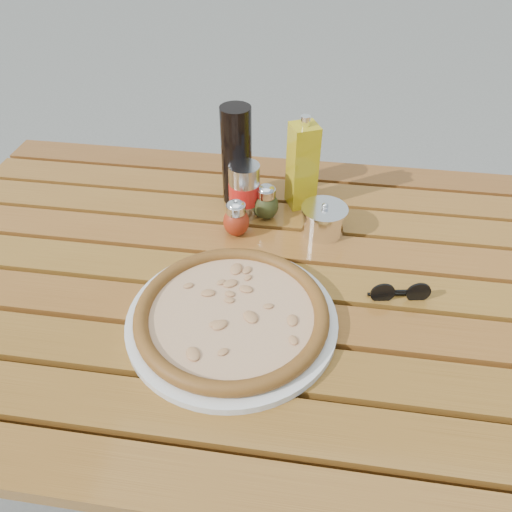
# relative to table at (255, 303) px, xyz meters

# --- Properties ---
(ground) EXTENTS (60.00, 60.00, 0.00)m
(ground) POSITION_rel_table_xyz_m (0.00, 0.00, -0.67)
(ground) COLOR #62615D
(ground) RESTS_ON ground
(table) EXTENTS (1.40, 0.90, 0.75)m
(table) POSITION_rel_table_xyz_m (0.00, 0.00, 0.00)
(table) COLOR #3C1C0D
(table) RESTS_ON ground
(plate) EXTENTS (0.44, 0.44, 0.01)m
(plate) POSITION_rel_table_xyz_m (-0.02, -0.13, 0.08)
(plate) COLOR silver
(plate) RESTS_ON table
(pizza) EXTENTS (0.44, 0.44, 0.03)m
(pizza) POSITION_rel_table_xyz_m (-0.02, -0.13, 0.10)
(pizza) COLOR beige
(pizza) RESTS_ON plate
(pepper_shaker) EXTENTS (0.06, 0.06, 0.08)m
(pepper_shaker) POSITION_rel_table_xyz_m (-0.06, 0.12, 0.11)
(pepper_shaker) COLOR #A42C12
(pepper_shaker) RESTS_ON table
(oregano_shaker) EXTENTS (0.07, 0.07, 0.08)m
(oregano_shaker) POSITION_rel_table_xyz_m (-0.00, 0.19, 0.11)
(oregano_shaker) COLOR #3A4019
(oregano_shaker) RESTS_ON table
(dark_bottle) EXTENTS (0.07, 0.07, 0.22)m
(dark_bottle) POSITION_rel_table_xyz_m (-0.08, 0.25, 0.19)
(dark_bottle) COLOR black
(dark_bottle) RESTS_ON table
(soda_can) EXTENTS (0.08, 0.08, 0.12)m
(soda_can) POSITION_rel_table_xyz_m (-0.05, 0.20, 0.13)
(soda_can) COLOR silver
(soda_can) RESTS_ON table
(olive_oil_cruet) EXTENTS (0.07, 0.07, 0.21)m
(olive_oil_cruet) POSITION_rel_table_xyz_m (0.07, 0.25, 0.17)
(olive_oil_cruet) COLOR #B09912
(olive_oil_cruet) RESTS_ON table
(parmesan_tin) EXTENTS (0.12, 0.12, 0.07)m
(parmesan_tin) POSITION_rel_table_xyz_m (0.12, 0.16, 0.11)
(parmesan_tin) COLOR white
(parmesan_tin) RESTS_ON table
(sunglasses) EXTENTS (0.11, 0.04, 0.04)m
(sunglasses) POSITION_rel_table_xyz_m (0.27, -0.03, 0.09)
(sunglasses) COLOR black
(sunglasses) RESTS_ON table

